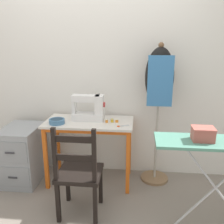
{
  "coord_description": "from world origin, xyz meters",
  "views": [
    {
      "loc": [
        0.53,
        -2.35,
        1.6
      ],
      "look_at": [
        0.26,
        0.23,
        0.86
      ],
      "focal_mm": 40.0,
      "sensor_mm": 36.0,
      "label": 1
    }
  ],
  "objects_px": {
    "filing_cabinet": "(23,154)",
    "sewing_machine": "(90,108)",
    "ironing_board": "(221,147)",
    "thread_spool_mid_table": "(112,121)",
    "wooden_chair": "(79,174)",
    "storage_box": "(203,134)",
    "dress_form": "(159,85)",
    "fabric_bowl": "(57,121)",
    "thread_spool_far_edge": "(117,121)",
    "scissors": "(121,126)",
    "thread_spool_near_machine": "(107,121)"
  },
  "relations": [
    {
      "from": "filing_cabinet",
      "to": "sewing_machine",
      "type": "bearing_deg",
      "value": 7.35
    },
    {
      "from": "sewing_machine",
      "to": "ironing_board",
      "type": "distance_m",
      "value": 1.4
    },
    {
      "from": "sewing_machine",
      "to": "thread_spool_mid_table",
      "type": "relative_size",
      "value": 9.37
    },
    {
      "from": "wooden_chair",
      "to": "storage_box",
      "type": "xyz_separation_m",
      "value": [
        1.05,
        -0.07,
        0.46
      ]
    },
    {
      "from": "thread_spool_mid_table",
      "to": "filing_cabinet",
      "type": "relative_size",
      "value": 0.06
    },
    {
      "from": "ironing_board",
      "to": "thread_spool_mid_table",
      "type": "bearing_deg",
      "value": 145.56
    },
    {
      "from": "ironing_board",
      "to": "dress_form",
      "type": "bearing_deg",
      "value": 120.53
    },
    {
      "from": "dress_form",
      "to": "ironing_board",
      "type": "relative_size",
      "value": 1.51
    },
    {
      "from": "fabric_bowl",
      "to": "filing_cabinet",
      "type": "xyz_separation_m",
      "value": [
        -0.46,
        0.06,
        -0.44
      ]
    },
    {
      "from": "wooden_chair",
      "to": "sewing_machine",
      "type": "bearing_deg",
      "value": 90.81
    },
    {
      "from": "filing_cabinet",
      "to": "dress_form",
      "type": "xyz_separation_m",
      "value": [
        1.54,
        0.16,
        0.81
      ]
    },
    {
      "from": "thread_spool_mid_table",
      "to": "thread_spool_far_edge",
      "type": "bearing_deg",
      "value": -2.34
    },
    {
      "from": "scissors",
      "to": "wooden_chair",
      "type": "relative_size",
      "value": 0.15
    },
    {
      "from": "scissors",
      "to": "thread_spool_far_edge",
      "type": "relative_size",
      "value": 3.14
    },
    {
      "from": "fabric_bowl",
      "to": "wooden_chair",
      "type": "relative_size",
      "value": 0.18
    },
    {
      "from": "thread_spool_near_machine",
      "to": "wooden_chair",
      "type": "relative_size",
      "value": 0.04
    },
    {
      "from": "sewing_machine",
      "to": "thread_spool_near_machine",
      "type": "bearing_deg",
      "value": -21.02
    },
    {
      "from": "fabric_bowl",
      "to": "storage_box",
      "type": "bearing_deg",
      "value": -21.36
    },
    {
      "from": "sewing_machine",
      "to": "fabric_bowl",
      "type": "height_order",
      "value": "sewing_machine"
    },
    {
      "from": "storage_box",
      "to": "sewing_machine",
      "type": "bearing_deg",
      "value": 146.22
    },
    {
      "from": "storage_box",
      "to": "wooden_chair",
      "type": "bearing_deg",
      "value": 176.4
    },
    {
      "from": "thread_spool_mid_table",
      "to": "dress_form",
      "type": "xyz_separation_m",
      "value": [
        0.5,
        0.11,
        0.38
      ]
    },
    {
      "from": "wooden_chair",
      "to": "filing_cabinet",
      "type": "relative_size",
      "value": 1.39
    },
    {
      "from": "dress_form",
      "to": "thread_spool_far_edge",
      "type": "bearing_deg",
      "value": -165.38
    },
    {
      "from": "thread_spool_near_machine",
      "to": "dress_form",
      "type": "relative_size",
      "value": 0.02
    },
    {
      "from": "thread_spool_mid_table",
      "to": "storage_box",
      "type": "height_order",
      "value": "storage_box"
    },
    {
      "from": "sewing_machine",
      "to": "dress_form",
      "type": "distance_m",
      "value": 0.8
    },
    {
      "from": "sewing_machine",
      "to": "thread_spool_far_edge",
      "type": "relative_size",
      "value": 8.54
    },
    {
      "from": "dress_form",
      "to": "thread_spool_mid_table",
      "type": "bearing_deg",
      "value": -167.1
    },
    {
      "from": "fabric_bowl",
      "to": "sewing_machine",
      "type": "bearing_deg",
      "value": 26.09
    },
    {
      "from": "thread_spool_mid_table",
      "to": "wooden_chair",
      "type": "distance_m",
      "value": 0.72
    },
    {
      "from": "dress_form",
      "to": "ironing_board",
      "type": "distance_m",
      "value": 0.96
    },
    {
      "from": "fabric_bowl",
      "to": "filing_cabinet",
      "type": "bearing_deg",
      "value": 172.39
    },
    {
      "from": "fabric_bowl",
      "to": "wooden_chair",
      "type": "xyz_separation_m",
      "value": [
        0.34,
        -0.48,
        -0.34
      ]
    },
    {
      "from": "dress_form",
      "to": "filing_cabinet",
      "type": "bearing_deg",
      "value": -173.91
    },
    {
      "from": "scissors",
      "to": "dress_form",
      "type": "height_order",
      "value": "dress_form"
    },
    {
      "from": "thread_spool_far_edge",
      "to": "filing_cabinet",
      "type": "height_order",
      "value": "thread_spool_far_edge"
    },
    {
      "from": "scissors",
      "to": "ironing_board",
      "type": "xyz_separation_m",
      "value": [
        0.84,
        -0.53,
        0.04
      ]
    },
    {
      "from": "wooden_chair",
      "to": "filing_cabinet",
      "type": "distance_m",
      "value": 0.97
    },
    {
      "from": "wooden_chair",
      "to": "storage_box",
      "type": "bearing_deg",
      "value": -3.6
    },
    {
      "from": "scissors",
      "to": "filing_cabinet",
      "type": "distance_m",
      "value": 1.23
    },
    {
      "from": "dress_form",
      "to": "ironing_board",
      "type": "height_order",
      "value": "dress_form"
    },
    {
      "from": "thread_spool_far_edge",
      "to": "storage_box",
      "type": "bearing_deg",
      "value": -41.06
    },
    {
      "from": "sewing_machine",
      "to": "wooden_chair",
      "type": "height_order",
      "value": "sewing_machine"
    },
    {
      "from": "fabric_bowl",
      "to": "scissors",
      "type": "bearing_deg",
      "value": -1.18
    },
    {
      "from": "thread_spool_mid_table",
      "to": "ironing_board",
      "type": "bearing_deg",
      "value": -34.44
    },
    {
      "from": "dress_form",
      "to": "storage_box",
      "type": "height_order",
      "value": "dress_form"
    },
    {
      "from": "sewing_machine",
      "to": "filing_cabinet",
      "type": "xyz_separation_m",
      "value": [
        -0.79,
        -0.1,
        -0.55
      ]
    },
    {
      "from": "scissors",
      "to": "thread_spool_far_edge",
      "type": "xyz_separation_m",
      "value": [
        -0.06,
        0.12,
        0.02
      ]
    },
    {
      "from": "ironing_board",
      "to": "storage_box",
      "type": "relative_size",
      "value": 6.0
    }
  ]
}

